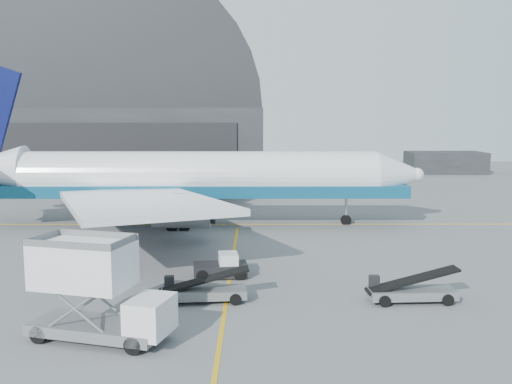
{
  "coord_description": "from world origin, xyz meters",
  "views": [
    {
      "loc": [
        1.65,
        -36.07,
        10.74
      ],
      "look_at": [
        1.78,
        10.72,
        4.5
      ],
      "focal_mm": 40.0,
      "sensor_mm": 36.0,
      "label": 1
    }
  ],
  "objects_px": {
    "catering_truck": "(95,291)",
    "pushback_tug": "(222,268)",
    "belt_loader_b": "(410,291)",
    "belt_loader_a": "(203,291)",
    "airliner": "(181,177)"
  },
  "relations": [
    {
      "from": "catering_truck",
      "to": "pushback_tug",
      "type": "xyz_separation_m",
      "value": [
        5.45,
        10.87,
        -1.78
      ]
    },
    {
      "from": "catering_truck",
      "to": "belt_loader_b",
      "type": "bearing_deg",
      "value": 34.15
    },
    {
      "from": "belt_loader_a",
      "to": "catering_truck",
      "type": "bearing_deg",
      "value": -134.43
    },
    {
      "from": "catering_truck",
      "to": "belt_loader_a",
      "type": "relative_size",
      "value": 1.37
    },
    {
      "from": "airliner",
      "to": "belt_loader_a",
      "type": "distance_m",
      "value": 24.54
    },
    {
      "from": "pushback_tug",
      "to": "belt_loader_b",
      "type": "distance_m",
      "value": 12.44
    },
    {
      "from": "belt_loader_a",
      "to": "belt_loader_b",
      "type": "height_order",
      "value": "belt_loader_b"
    },
    {
      "from": "belt_loader_a",
      "to": "belt_loader_b",
      "type": "relative_size",
      "value": 0.99
    },
    {
      "from": "airliner",
      "to": "belt_loader_b",
      "type": "distance_m",
      "value": 29.24
    },
    {
      "from": "catering_truck",
      "to": "belt_loader_a",
      "type": "xyz_separation_m",
      "value": [
        4.62,
        5.69,
        -1.79
      ]
    },
    {
      "from": "pushback_tug",
      "to": "belt_loader_a",
      "type": "relative_size",
      "value": 0.71
    },
    {
      "from": "airliner",
      "to": "catering_truck",
      "type": "bearing_deg",
      "value": -90.73
    },
    {
      "from": "airliner",
      "to": "pushback_tug",
      "type": "distance_m",
      "value": 19.75
    },
    {
      "from": "belt_loader_b",
      "to": "pushback_tug",
      "type": "bearing_deg",
      "value": 151.76
    },
    {
      "from": "airliner",
      "to": "catering_truck",
      "type": "distance_m",
      "value": 29.6
    }
  ]
}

